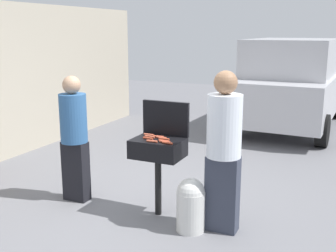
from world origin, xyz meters
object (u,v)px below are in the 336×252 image
object	(u,v)px
hot_dog_5	(159,137)
person_left	(74,134)
hot_dog_2	(150,137)
person_right	(224,147)
hot_dog_3	(161,138)
hot_dog_7	(149,135)
parked_minivan	(292,83)
hot_dog_6	(165,142)
propane_tank	(191,204)
hot_dog_9	(164,141)
bbq_grill	(158,151)
hot_dog_1	(164,139)
hot_dog_0	(148,138)
hot_dog_8	(167,143)
hot_dog_4	(152,141)

from	to	relation	value
hot_dog_5	person_left	distance (m)	1.17
hot_dog_2	person_right	distance (m)	0.96
hot_dog_3	hot_dog_7	bearing A→B (deg)	161.76
person_right	parked_minivan	world-z (taller)	parked_minivan
hot_dog_6	propane_tank	xyz separation A→B (m)	(0.38, -0.13, -0.65)
hot_dog_2	hot_dog_9	size ratio (longest dim) A/B	1.00
bbq_grill	hot_dog_3	world-z (taller)	hot_dog_3
bbq_grill	hot_dog_9	distance (m)	0.21
hot_dog_5	hot_dog_6	xyz separation A→B (m)	(0.17, -0.18, 0.00)
person_right	hot_dog_1	bearing A→B (deg)	2.46
parked_minivan	person_right	bearing A→B (deg)	93.43
hot_dog_1	person_left	world-z (taller)	person_left
hot_dog_0	hot_dog_6	bearing A→B (deg)	-13.44
hot_dog_8	parked_minivan	xyz separation A→B (m)	(0.51, 5.74, 0.06)
hot_dog_5	parked_minivan	bearing A→B (deg)	82.54
hot_dog_9	person_right	world-z (taller)	person_right
propane_tank	hot_dog_4	bearing A→B (deg)	170.55
hot_dog_1	hot_dog_3	world-z (taller)	same
hot_dog_4	hot_dog_5	distance (m)	0.23
bbq_grill	propane_tank	world-z (taller)	bbq_grill
hot_dog_3	hot_dog_0	bearing A→B (deg)	-144.53
hot_dog_7	hot_dog_0	bearing A→B (deg)	-65.71
hot_dog_4	hot_dog_6	world-z (taller)	same
hot_dog_1	hot_dog_5	size ratio (longest dim) A/B	1.00
hot_dog_5	person_right	bearing A→B (deg)	-9.59
hot_dog_1	hot_dog_9	xyz separation A→B (m)	(0.04, -0.08, 0.00)
bbq_grill	hot_dog_8	bearing A→B (deg)	-37.81
hot_dog_2	hot_dog_3	world-z (taller)	same
hot_dog_0	person_left	size ratio (longest dim) A/B	0.08
propane_tank	hot_dog_6	bearing A→B (deg)	161.47
hot_dog_1	person_right	world-z (taller)	person_right
hot_dog_0	person_left	xyz separation A→B (m)	(-1.09, 0.02, -0.07)
bbq_grill	hot_dog_1	size ratio (longest dim) A/B	7.33
hot_dog_3	propane_tank	xyz separation A→B (m)	(0.49, -0.28, -0.65)
bbq_grill	hot_dog_2	distance (m)	0.20
bbq_grill	hot_dog_9	xyz separation A→B (m)	(0.12, -0.08, 0.16)
hot_dog_2	hot_dog_6	size ratio (longest dim) A/B	1.00
hot_dog_7	parked_minivan	world-z (taller)	parked_minivan
hot_dog_4	hot_dog_0	bearing A→B (deg)	136.05
hot_dog_5	hot_dog_6	size ratio (longest dim) A/B	1.00
hot_dog_6	hot_dog_7	size ratio (longest dim) A/B	1.00
hot_dog_2	parked_minivan	bearing A→B (deg)	81.64
hot_dog_3	hot_dog_8	world-z (taller)	same
hot_dog_2	hot_dog_3	xyz separation A→B (m)	(0.15, 0.01, 0.00)
hot_dog_0	hot_dog_7	size ratio (longest dim) A/B	1.00
hot_dog_9	person_left	size ratio (longest dim) A/B	0.08
person_left	bbq_grill	bearing A→B (deg)	18.72
hot_dog_6	person_right	size ratio (longest dim) A/B	0.07
hot_dog_4	hot_dog_5	bearing A→B (deg)	96.25
parked_minivan	hot_dog_7	bearing A→B (deg)	83.04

